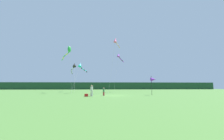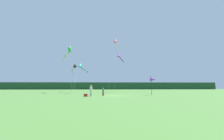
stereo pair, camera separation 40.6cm
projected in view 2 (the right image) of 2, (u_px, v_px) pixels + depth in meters
The scene contains 11 objects.
ground_plane at pixel (114, 95), 23.47m from camera, with size 120.00×120.00×0.00m, color #477533.
distant_treeline at pixel (108, 86), 68.30m from camera, with size 108.00×3.44×3.39m, color #1E4228.
person_adult at pixel (91, 90), 21.52m from camera, with size 0.39×0.39×1.75m.
person_child at pixel (103, 91), 22.75m from camera, with size 0.29×0.29×1.32m.
cooler_box at pixel (86, 95), 21.02m from camera, with size 0.53×0.38×0.42m, color red.
banner_flag_pole at pixel (153, 80), 24.45m from camera, with size 0.90×0.70×3.37m.
kite_rainbow at pixel (116, 41), 31.27m from camera, with size 3.14×5.88×12.60m.
kite_green at pixel (69, 51), 34.38m from camera, with size 4.63×7.14×11.42m.
kite_purple at pixel (120, 56), 37.05m from camera, with size 3.56×6.48×10.41m.
kite_cyan at pixel (81, 66), 32.67m from camera, with size 2.29×8.13×7.11m.
kite_black at pixel (74, 66), 39.18m from camera, with size 3.18×10.82×8.25m.
Camera 2 is at (-1.52, -23.77, 1.58)m, focal length 22.15 mm.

